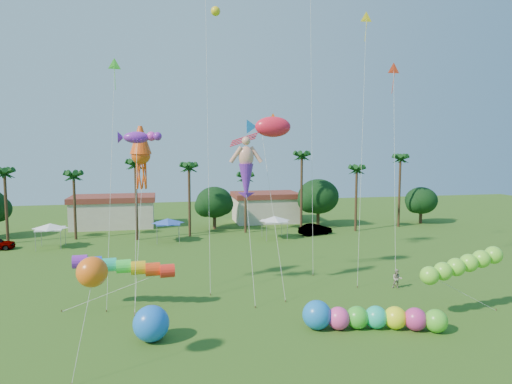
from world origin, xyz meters
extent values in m
plane|color=#285116|center=(0.00, 0.00, 0.00)|extent=(160.00, 160.00, 0.00)
cylinder|color=#3A2819|center=(-26.00, 40.00, 4.50)|extent=(0.36, 0.36, 9.00)
cylinder|color=#3A2819|center=(-18.00, 41.00, 4.25)|extent=(0.36, 0.36, 8.50)
cylinder|color=#3A2819|center=(-10.00, 39.00, 5.00)|extent=(0.36, 0.36, 10.00)
cylinder|color=#3A2819|center=(-3.00, 40.00, 4.75)|extent=(0.36, 0.36, 9.50)
cylinder|color=#3A2819|center=(5.00, 41.00, 4.00)|extent=(0.36, 0.36, 8.00)
cylinder|color=#3A2819|center=(13.00, 40.00, 5.50)|extent=(0.36, 0.36, 11.00)
cylinder|color=#3A2819|center=(21.00, 39.00, 4.50)|extent=(0.36, 0.36, 9.00)
cylinder|color=#3A2819|center=(29.00, 41.00, 5.25)|extent=(0.36, 0.36, 10.50)
sphere|color=#113814|center=(1.00, 45.00, 4.03)|extent=(5.46, 5.46, 5.46)
sphere|color=#113814|center=(17.00, 44.00, 4.65)|extent=(6.30, 6.30, 6.30)
sphere|color=#113814|center=(34.00, 43.00, 3.72)|extent=(5.04, 5.04, 5.04)
cube|color=beige|center=(-14.00, 50.00, 2.00)|extent=(12.00, 7.00, 4.00)
cube|color=beige|center=(10.00, 50.00, 2.00)|extent=(10.00, 7.00, 4.00)
pyramid|color=white|center=(-20.00, 36.00, 2.75)|extent=(3.00, 3.00, 0.60)
pyramid|color=blue|center=(-6.00, 37.00, 2.75)|extent=(3.00, 3.00, 0.60)
pyramid|color=white|center=(8.00, 36.00, 2.75)|extent=(3.00, 3.00, 0.60)
imported|color=#4C4C54|center=(14.25, 37.41, 0.78)|extent=(5.03, 3.00, 1.56)
imported|color=#9E9584|center=(13.16, 12.91, 0.85)|extent=(1.02, 0.94, 1.69)
sphere|color=#FD429E|center=(4.75, 5.52, 0.77)|extent=(1.54, 1.54, 1.54)
sphere|color=green|center=(6.05, 5.40, 0.77)|extent=(1.54, 1.54, 1.54)
sphere|color=#1CC6A1|center=(7.32, 5.18, 0.77)|extent=(1.54, 1.54, 1.54)
sphere|color=#F6FF1A|center=(8.55, 4.81, 0.77)|extent=(1.54, 1.54, 1.54)
sphere|color=#CF3086|center=(9.74, 4.31, 0.77)|extent=(1.54, 1.54, 1.54)
sphere|color=#56D02E|center=(10.92, 3.75, 0.77)|extent=(1.54, 1.54, 1.54)
sphere|color=blue|center=(3.34, 5.89, 0.98)|extent=(2.41, 2.41, 1.97)
sphere|color=blue|center=(-7.59, 6.23, 1.15)|extent=(2.29, 2.29, 2.29)
cylinder|color=red|center=(-8.36, 12.11, 2.90)|extent=(7.64, 1.79, 1.02)
cylinder|color=silver|center=(-10.37, 12.50, 1.45)|extent=(7.82, 0.82, 2.93)
cylinder|color=brown|center=(-14.27, 12.90, 0.08)|extent=(0.08, 0.08, 0.16)
ellipsoid|color=#76E432|center=(11.80, 6.03, 3.16)|extent=(7.20, 3.46, 1.56)
cylinder|color=silver|center=(14.77, 6.21, 1.58)|extent=(5.95, 0.39, 3.18)
cylinder|color=brown|center=(17.74, 6.40, 0.08)|extent=(0.08, 0.08, 0.16)
sphere|color=orange|center=(-10.50, 2.62, 5.65)|extent=(1.70, 1.70, 1.64)
cylinder|color=silver|center=(-11.02, 2.02, 2.82)|extent=(1.08, 1.24, 5.65)
cylinder|color=silver|center=(0.12, 12.67, 5.12)|extent=(0.07, 3.99, 10.25)
cylinder|color=brown|center=(0.10, 10.69, 0.08)|extent=(0.08, 0.08, 0.16)
ellipsoid|color=#F81B36|center=(3.06, 17.22, 14.05)|extent=(4.88, 1.67, 2.03)
cylinder|color=silver|center=(2.89, 14.36, 7.03)|extent=(0.36, 5.74, 14.06)
cylinder|color=brown|center=(2.72, 11.50, 0.08)|extent=(0.08, 0.08, 0.16)
cylinder|color=silver|center=(-2.71, 17.55, 13.58)|extent=(0.50, 6.27, 27.16)
cylinder|color=brown|center=(-2.95, 14.42, 0.08)|extent=(0.08, 0.08, 0.16)
cone|color=#F04F13|center=(-8.35, 16.16, 11.61)|extent=(1.93, 1.93, 4.96)
cylinder|color=silver|center=(-8.62, 13.72, 5.80)|extent=(0.57, 4.90, 11.62)
cylinder|color=brown|center=(-8.89, 11.28, 0.08)|extent=(0.08, 0.08, 0.16)
ellipsoid|color=purple|center=(-8.55, 13.73, 13.00)|extent=(3.47, 2.12, 1.30)
cylinder|color=silver|center=(-8.70, 12.22, 6.50)|extent=(0.33, 3.05, 13.01)
cylinder|color=brown|center=(-8.85, 10.71, 0.08)|extent=(0.08, 0.08, 0.16)
cone|color=red|center=(15.04, 18.03, 19.58)|extent=(1.36, 0.32, 1.35)
cylinder|color=silver|center=(14.19, 15.74, 9.79)|extent=(1.72, 4.63, 19.59)
cylinder|color=brown|center=(13.35, 13.44, 0.08)|extent=(0.08, 0.08, 0.16)
cone|color=yellow|center=(11.84, 17.44, 23.95)|extent=(1.24, 0.39, 1.22)
cylinder|color=silver|center=(10.86, 15.63, 11.98)|extent=(1.98, 3.66, 23.96)
cylinder|color=brown|center=(9.89, 13.81, 0.08)|extent=(0.08, 0.08, 0.16)
cone|color=#4EF239|center=(-10.31, 17.11, 18.91)|extent=(1.21, 0.46, 1.19)
cylinder|color=silver|center=(-10.64, 14.63, 9.45)|extent=(0.69, 4.98, 18.91)
cylinder|color=brown|center=(-10.97, 12.15, 0.08)|extent=(0.08, 0.08, 0.16)
cylinder|color=silver|center=(7.51, 19.75, 15.30)|extent=(0.50, 3.43, 30.60)
cylinder|color=brown|center=(7.27, 18.04, 0.08)|extent=(0.08, 0.08, 0.16)
camera|label=1|loc=(-6.83, -22.43, 12.31)|focal=32.00mm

